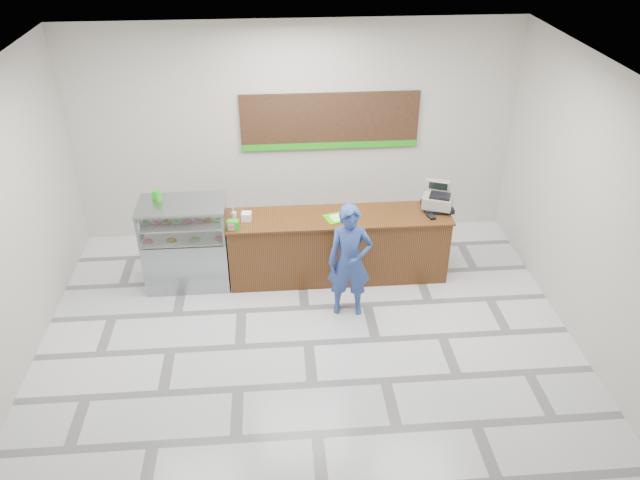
{
  "coord_description": "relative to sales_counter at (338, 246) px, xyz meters",
  "views": [
    {
      "loc": [
        -0.35,
        -6.29,
        5.38
      ],
      "look_at": [
        0.23,
        0.9,
        1.03
      ],
      "focal_mm": 35.0,
      "sensor_mm": 36.0,
      "label": 1
    }
  ],
  "objects": [
    {
      "name": "green_cup_left",
      "position": [
        -2.6,
        0.16,
        0.88
      ],
      "size": [
        0.08,
        0.08,
        0.12
      ],
      "primitive_type": "cylinder",
      "color": "green",
      "rests_on": "display_case"
    },
    {
      "name": "promo_box",
      "position": [
        -1.5,
        -0.27,
        0.58
      ],
      "size": [
        0.18,
        0.13,
        0.14
      ],
      "primitive_type": "cube",
      "rotation": [
        0.0,
        0.0,
        -0.16
      ],
      "color": "green",
      "rests_on": "sales_counter"
    },
    {
      "name": "donut_decal",
      "position": [
        0.14,
        -0.09,
        0.52
      ],
      "size": [
        0.15,
        0.15,
        0.0
      ],
      "primitive_type": "cylinder",
      "color": "pink",
      "rests_on": "sales_counter"
    },
    {
      "name": "floor",
      "position": [
        -0.55,
        -1.55,
        -0.52
      ],
      "size": [
        7.0,
        7.0,
        0.0
      ],
      "primitive_type": "plane",
      "color": "silver",
      "rests_on": "ground"
    },
    {
      "name": "napkin_box",
      "position": [
        -1.32,
        -0.01,
        0.57
      ],
      "size": [
        0.15,
        0.15,
        0.12
      ],
      "primitive_type": "cube",
      "rotation": [
        0.0,
        0.0,
        -0.08
      ],
      "color": "white",
      "rests_on": "sales_counter"
    },
    {
      "name": "cash_register",
      "position": [
        1.48,
        0.12,
        0.66
      ],
      "size": [
        0.55,
        0.56,
        0.4
      ],
      "rotation": [
        0.0,
        0.0,
        -0.38
      ],
      "color": "black",
      "rests_on": "sales_counter"
    },
    {
      "name": "customer",
      "position": [
        0.06,
        -0.89,
        0.31
      ],
      "size": [
        0.63,
        0.45,
        1.64
      ],
      "primitive_type": "imported",
      "rotation": [
        0.0,
        0.0,
        -0.09
      ],
      "color": "#2B448B",
      "rests_on": "floor"
    },
    {
      "name": "back_wall",
      "position": [
        -0.55,
        1.45,
        1.23
      ],
      "size": [
        7.0,
        0.0,
        7.0
      ],
      "primitive_type": "plane",
      "rotation": [
        1.57,
        0.0,
        0.0
      ],
      "color": "beige",
      "rests_on": "floor"
    },
    {
      "name": "display_case",
      "position": [
        -2.22,
        0.0,
        0.16
      ],
      "size": [
        1.22,
        0.72,
        1.33
      ],
      "color": "gray",
      "rests_on": "floor"
    },
    {
      "name": "serving_tray",
      "position": [
        0.0,
        -0.07,
        0.52
      ],
      "size": [
        0.47,
        0.4,
        0.02
      ],
      "rotation": [
        0.0,
        0.0,
        0.3
      ],
      "color": "#40DB00",
      "rests_on": "sales_counter"
    },
    {
      "name": "sales_counter",
      "position": [
        0.0,
        0.0,
        0.0
      ],
      "size": [
        3.26,
        0.76,
        1.03
      ],
      "color": "brown",
      "rests_on": "floor"
    },
    {
      "name": "menu_board",
      "position": [
        -0.0,
        1.41,
        1.42
      ],
      "size": [
        2.8,
        0.06,
        0.9
      ],
      "color": "black",
      "rests_on": "back_wall"
    },
    {
      "name": "green_cup_right",
      "position": [
        -2.54,
        0.12,
        0.89
      ],
      "size": [
        0.1,
        0.1,
        0.15
      ],
      "primitive_type": "cylinder",
      "color": "green",
      "rests_on": "display_case"
    },
    {
      "name": "card_terminal",
      "position": [
        1.32,
        -0.16,
        0.53
      ],
      "size": [
        0.12,
        0.17,
        0.04
      ],
      "primitive_type": "cube",
      "rotation": [
        0.0,
        0.0,
        0.27
      ],
      "color": "black",
      "rests_on": "sales_counter"
    },
    {
      "name": "ceiling",
      "position": [
        -0.55,
        -1.55,
        2.98
      ],
      "size": [
        7.0,
        7.0,
        0.0
      ],
      "primitive_type": "plane",
      "rotation": [
        3.14,
        0.0,
        0.0
      ],
      "color": "silver",
      "rests_on": "back_wall"
    },
    {
      "name": "straw_cup",
      "position": [
        -1.5,
        0.04,
        0.57
      ],
      "size": [
        0.07,
        0.07,
        0.11
      ],
      "primitive_type": "cylinder",
      "color": "silver",
      "rests_on": "sales_counter"
    }
  ]
}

